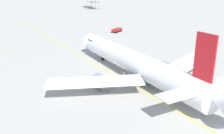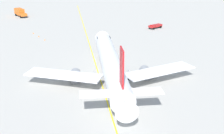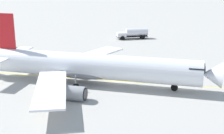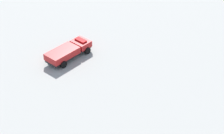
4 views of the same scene
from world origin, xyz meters
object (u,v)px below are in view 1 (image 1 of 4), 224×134
ops_pickup_truck (117,30)px  safety_cone_mid (5,48)px  airliner_main (137,65)px  safety_cone_near (16,51)px

ops_pickup_truck → safety_cone_mid: ops_pickup_truck is taller
airliner_main → safety_cone_mid: 40.67m
safety_cone_mid → ops_pickup_truck: bearing=-31.1°
ops_pickup_truck → safety_cone_near: size_ratio=9.83×
ops_pickup_truck → airliner_main: bearing=31.8°
safety_cone_mid → airliner_main: bearing=-103.5°
safety_cone_near → ops_pickup_truck: bearing=-24.5°
airliner_main → ops_pickup_truck: (43.70, 18.85, -2.11)m
airliner_main → safety_cone_mid: size_ratio=61.27×
airliner_main → safety_cone_near: size_ratio=61.27×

